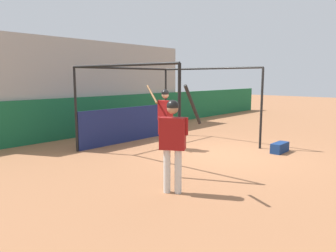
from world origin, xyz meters
TOP-DOWN VIEW (x-y plane):
  - ground_plane at (0.00, 0.00)m, footprint 60.00×60.00m
  - outfield_wall at (0.00, 5.32)m, footprint 24.00×0.12m
  - bleacher_section at (0.00, 7.38)m, footprint 8.70×4.00m
  - batting_cage at (-0.61, 2.65)m, footprint 3.93×3.86m
  - player_batter at (-0.58, 1.67)m, footprint 0.54×0.95m
  - player_waiting at (-3.33, -0.98)m, footprint 0.65×0.65m
  - equipment_bag at (1.20, -1.14)m, footprint 0.70×0.28m

SIDE VIEW (x-z plane):
  - ground_plane at x=0.00m, z-range 0.00..0.00m
  - equipment_bag at x=1.20m, z-range 0.00..0.28m
  - outfield_wall at x=0.00m, z-range 0.00..1.42m
  - player_waiting at x=-3.33m, z-range 0.04..2.05m
  - player_batter at x=-0.58m, z-range 0.13..2.02m
  - batting_cage at x=-0.61m, z-range -0.14..2.30m
  - bleacher_section at x=0.00m, z-range 0.00..3.49m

